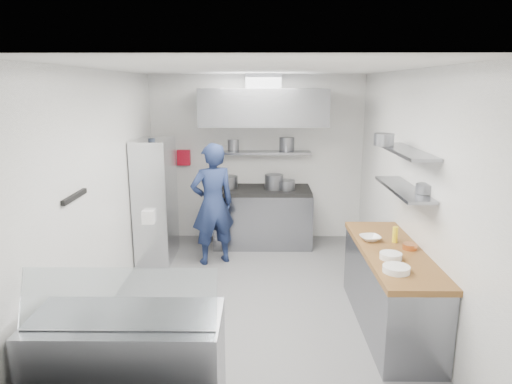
{
  "coord_description": "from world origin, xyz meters",
  "views": [
    {
      "loc": [
        0.06,
        -5.24,
        2.62
      ],
      "look_at": [
        0.0,
        0.6,
        1.25
      ],
      "focal_mm": 32.0,
      "sensor_mm": 36.0,
      "label": 1
    }
  ],
  "objects_px": {
    "gas_range": "(263,218)",
    "display_case": "(129,365)",
    "wire_rack": "(156,200)",
    "chef": "(213,204)"
  },
  "relations": [
    {
      "from": "gas_range",
      "to": "display_case",
      "type": "xyz_separation_m",
      "value": [
        -1.1,
        -4.1,
        -0.03
      ]
    },
    {
      "from": "wire_rack",
      "to": "gas_range",
      "type": "bearing_deg",
      "value": 22.05
    },
    {
      "from": "chef",
      "to": "gas_range",
      "type": "bearing_deg",
      "value": -156.18
    },
    {
      "from": "gas_range",
      "to": "wire_rack",
      "type": "relative_size",
      "value": 0.86
    },
    {
      "from": "chef",
      "to": "wire_rack",
      "type": "bearing_deg",
      "value": -35.45
    },
    {
      "from": "display_case",
      "to": "chef",
      "type": "bearing_deg",
      "value": 83.84
    },
    {
      "from": "gas_range",
      "to": "chef",
      "type": "distance_m",
      "value": 1.21
    },
    {
      "from": "chef",
      "to": "wire_rack",
      "type": "distance_m",
      "value": 0.9
    },
    {
      "from": "wire_rack",
      "to": "display_case",
      "type": "relative_size",
      "value": 1.23
    },
    {
      "from": "wire_rack",
      "to": "display_case",
      "type": "bearing_deg",
      "value": -81.24
    }
  ]
}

